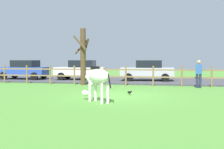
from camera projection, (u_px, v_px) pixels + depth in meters
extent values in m
plane|color=#549338|center=(119.00, 96.00, 13.10)|extent=(60.00, 60.00, 0.00)
cube|color=#47474C|center=(142.00, 80.00, 22.16)|extent=(28.00, 7.40, 0.05)
cylinder|color=olive|center=(4.00, 74.00, 19.94)|extent=(0.11, 0.11, 1.27)
cylinder|color=olive|center=(27.00, 74.00, 19.56)|extent=(0.11, 0.11, 1.27)
cylinder|color=olive|center=(50.00, 75.00, 19.18)|extent=(0.11, 0.11, 1.27)
cylinder|color=olive|center=(74.00, 75.00, 18.81)|extent=(0.11, 0.11, 1.27)
cylinder|color=olive|center=(100.00, 75.00, 18.43)|extent=(0.11, 0.11, 1.27)
cylinder|color=olive|center=(126.00, 76.00, 18.06)|extent=(0.11, 0.11, 1.27)
cylinder|color=olive|center=(153.00, 76.00, 17.68)|extent=(0.11, 0.11, 1.27)
cylinder|color=olive|center=(182.00, 76.00, 17.30)|extent=(0.11, 0.11, 1.27)
cylinder|color=olive|center=(212.00, 77.00, 16.93)|extent=(0.11, 0.11, 1.27)
cube|color=olive|center=(126.00, 77.00, 18.06)|extent=(20.92, 0.06, 0.09)
cube|color=olive|center=(126.00, 70.00, 18.04)|extent=(20.92, 0.06, 0.09)
cylinder|color=#513A23|center=(83.00, 57.00, 18.46)|extent=(0.36, 0.36, 3.70)
cylinder|color=#513A23|center=(82.00, 47.00, 18.85)|extent=(0.91, 0.59, 1.04)
cylinder|color=#513A23|center=(86.00, 46.00, 18.57)|extent=(0.54, 0.51, 0.95)
cylinder|color=#513A23|center=(80.00, 43.00, 18.02)|extent=(0.96, 0.29, 0.99)
ellipsoid|color=white|center=(99.00, 76.00, 10.95)|extent=(1.27, 1.15, 0.56)
cylinder|color=white|center=(90.00, 92.00, 11.20)|extent=(0.11, 0.11, 0.78)
cylinder|color=white|center=(96.00, 91.00, 11.38)|extent=(0.11, 0.11, 0.78)
cylinder|color=white|center=(102.00, 94.00, 10.58)|extent=(0.11, 0.11, 0.78)
cylinder|color=white|center=(108.00, 93.00, 10.76)|extent=(0.11, 0.11, 0.78)
cylinder|color=white|center=(91.00, 80.00, 11.37)|extent=(0.61, 0.55, 0.51)
ellipsoid|color=white|center=(85.00, 93.00, 11.72)|extent=(0.47, 0.43, 0.24)
cube|color=black|center=(95.00, 68.00, 11.12)|extent=(0.46, 0.38, 0.12)
cylinder|color=black|center=(109.00, 81.00, 10.44)|extent=(0.18, 0.16, 0.54)
cylinder|color=black|center=(129.00, 94.00, 13.38)|extent=(0.01, 0.01, 0.06)
cylinder|color=black|center=(129.00, 94.00, 13.34)|extent=(0.01, 0.01, 0.06)
ellipsoid|color=black|center=(129.00, 92.00, 13.35)|extent=(0.18, 0.10, 0.12)
sphere|color=black|center=(131.00, 91.00, 13.33)|extent=(0.07, 0.07, 0.07)
cube|color=white|center=(81.00, 72.00, 22.62)|extent=(4.11, 1.97, 0.70)
cube|color=black|center=(82.00, 64.00, 22.56)|extent=(2.00, 1.69, 0.56)
cylinder|color=black|center=(61.00, 76.00, 22.00)|extent=(0.61, 0.22, 0.60)
cylinder|color=black|center=(68.00, 75.00, 23.68)|extent=(0.61, 0.22, 0.60)
cylinder|color=black|center=(95.00, 77.00, 21.60)|extent=(0.61, 0.22, 0.60)
cylinder|color=black|center=(99.00, 75.00, 23.28)|extent=(0.61, 0.22, 0.60)
cube|color=#2D4CAD|center=(24.00, 71.00, 23.32)|extent=(4.03, 1.77, 0.70)
cube|color=black|center=(25.00, 64.00, 23.26)|extent=(1.93, 1.60, 0.56)
cylinder|color=black|center=(3.00, 76.00, 22.78)|extent=(0.60, 0.19, 0.60)
cylinder|color=black|center=(15.00, 75.00, 24.44)|extent=(0.60, 0.19, 0.60)
cylinder|color=black|center=(34.00, 76.00, 22.24)|extent=(0.60, 0.19, 0.60)
cylinder|color=black|center=(44.00, 75.00, 23.90)|extent=(0.60, 0.19, 0.60)
cube|color=#B7BABF|center=(147.00, 72.00, 21.62)|extent=(4.12, 2.00, 0.70)
cube|color=black|center=(149.00, 64.00, 21.57)|extent=(2.01, 1.70, 0.56)
cylinder|color=black|center=(128.00, 77.00, 20.99)|extent=(0.61, 0.23, 0.60)
cylinder|color=black|center=(130.00, 76.00, 22.67)|extent=(0.61, 0.23, 0.60)
cylinder|color=black|center=(165.00, 78.00, 20.61)|extent=(0.61, 0.23, 0.60)
cylinder|color=black|center=(164.00, 76.00, 22.29)|extent=(0.61, 0.23, 0.60)
cylinder|color=#232847|center=(197.00, 81.00, 16.57)|extent=(0.14, 0.14, 0.82)
cylinder|color=#232847|center=(200.00, 81.00, 16.52)|extent=(0.14, 0.14, 0.82)
cube|color=#2D569E|center=(199.00, 69.00, 16.51)|extent=(0.37, 0.24, 0.58)
sphere|color=tan|center=(199.00, 62.00, 16.49)|extent=(0.22, 0.22, 0.22)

